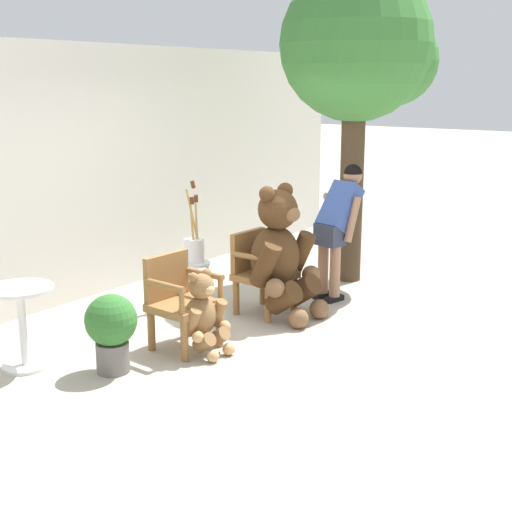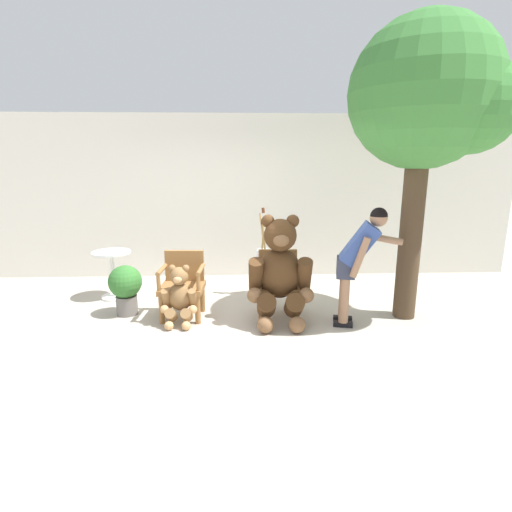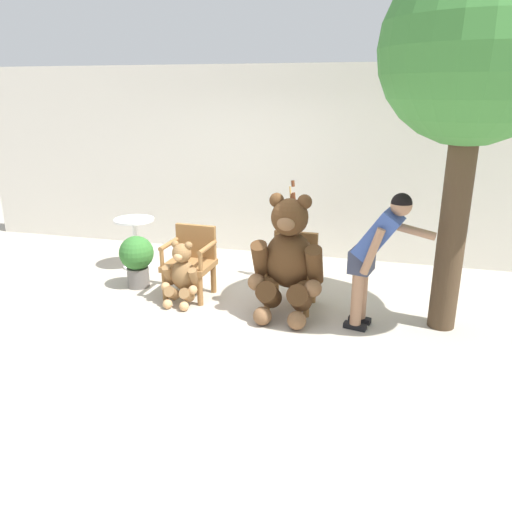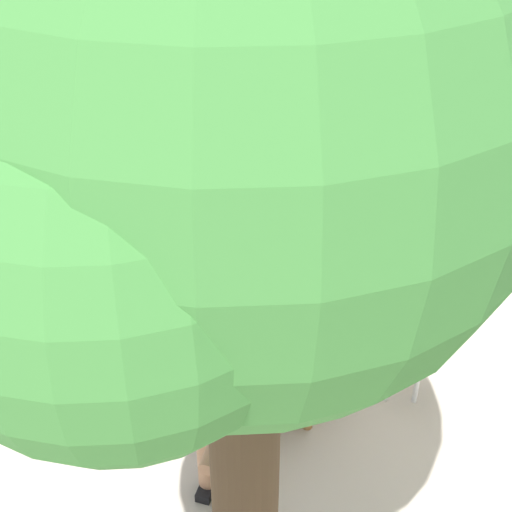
{
  "view_description": "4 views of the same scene",
  "coord_description": "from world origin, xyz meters",
  "px_view_note": "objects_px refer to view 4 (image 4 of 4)",
  "views": [
    {
      "loc": [
        -5.25,
        -3.78,
        2.4
      ],
      "look_at": [
        -0.09,
        -0.04,
        0.82
      ],
      "focal_mm": 50.0,
      "sensor_mm": 36.0,
      "label": 1
    },
    {
      "loc": [
        0.13,
        -4.66,
        2.04
      ],
      "look_at": [
        0.33,
        0.31,
        0.84
      ],
      "focal_mm": 28.0,
      "sensor_mm": 36.0,
      "label": 2
    },
    {
      "loc": [
        1.61,
        -4.99,
        2.44
      ],
      "look_at": [
        0.35,
        -0.17,
        0.78
      ],
      "focal_mm": 35.0,
      "sensor_mm": 36.0,
      "label": 3
    },
    {
      "loc": [
        4.22,
        0.46,
        3.61
      ],
      "look_at": [
        0.23,
        0.17,
        0.93
      ],
      "focal_mm": 50.0,
      "sensor_mm": 36.0,
      "label": 4
    }
  ],
  "objects_px": {
    "brush_bucket": "(409,321)",
    "round_side_table": "(379,185)",
    "wooden_chair_right": "(289,350)",
    "white_stool": "(404,353)",
    "wooden_chair_left": "(295,247)",
    "teddy_bear_large": "(251,323)",
    "teddy_bear_small": "(260,253)",
    "patio_tree": "(222,152)",
    "potted_plant": "(305,206)",
    "person_visitor": "(210,401)"
  },
  "relations": [
    {
      "from": "teddy_bear_small",
      "to": "patio_tree",
      "type": "height_order",
      "value": "patio_tree"
    },
    {
      "from": "person_visitor",
      "to": "potted_plant",
      "type": "height_order",
      "value": "person_visitor"
    },
    {
      "from": "person_visitor",
      "to": "white_stool",
      "type": "distance_m",
      "value": 1.69
    },
    {
      "from": "brush_bucket",
      "to": "wooden_chair_left",
      "type": "bearing_deg",
      "value": -144.9
    },
    {
      "from": "brush_bucket",
      "to": "round_side_table",
      "type": "xyz_separation_m",
      "value": [
        -2.26,
        -0.02,
        -0.18
      ]
    },
    {
      "from": "teddy_bear_small",
      "to": "brush_bucket",
      "type": "bearing_deg",
      "value": 43.61
    },
    {
      "from": "brush_bucket",
      "to": "potted_plant",
      "type": "xyz_separation_m",
      "value": [
        -1.89,
        -0.71,
        -0.23
      ]
    },
    {
      "from": "white_stool",
      "to": "brush_bucket",
      "type": "bearing_deg",
      "value": -97.12
    },
    {
      "from": "person_visitor",
      "to": "brush_bucket",
      "type": "xyz_separation_m",
      "value": [
        -1.08,
        1.18,
        -0.27
      ]
    },
    {
      "from": "wooden_chair_right",
      "to": "teddy_bear_small",
      "type": "xyz_separation_m",
      "value": [
        -1.27,
        -0.28,
        -0.08
      ]
    },
    {
      "from": "teddy_bear_large",
      "to": "potted_plant",
      "type": "relative_size",
      "value": 2.03
    },
    {
      "from": "wooden_chair_right",
      "to": "person_visitor",
      "type": "xyz_separation_m",
      "value": [
        0.93,
        -0.39,
        0.44
      ]
    },
    {
      "from": "wooden_chair_left",
      "to": "potted_plant",
      "type": "distance_m",
      "value": 0.78
    },
    {
      "from": "round_side_table",
      "to": "potted_plant",
      "type": "xyz_separation_m",
      "value": [
        0.37,
        -0.68,
        -0.05
      ]
    },
    {
      "from": "person_visitor",
      "to": "brush_bucket",
      "type": "height_order",
      "value": "person_visitor"
    },
    {
      "from": "patio_tree",
      "to": "potted_plant",
      "type": "bearing_deg",
      "value": 176.0
    },
    {
      "from": "wooden_chair_left",
      "to": "patio_tree",
      "type": "relative_size",
      "value": 0.23
    },
    {
      "from": "teddy_bear_small",
      "to": "patio_tree",
      "type": "distance_m",
      "value": 3.83
    },
    {
      "from": "round_side_table",
      "to": "potted_plant",
      "type": "bearing_deg",
      "value": -61.31
    },
    {
      "from": "teddy_bear_large",
      "to": "teddy_bear_small",
      "type": "xyz_separation_m",
      "value": [
        -1.27,
        -0.03,
        -0.3
      ]
    },
    {
      "from": "potted_plant",
      "to": "brush_bucket",
      "type": "bearing_deg",
      "value": 20.51
    },
    {
      "from": "person_visitor",
      "to": "wooden_chair_left",
      "type": "bearing_deg",
      "value": 169.81
    },
    {
      "from": "teddy_bear_large",
      "to": "white_stool",
      "type": "xyz_separation_m",
      "value": [
        -0.15,
        1.04,
        -0.32
      ]
    },
    {
      "from": "person_visitor",
      "to": "patio_tree",
      "type": "relative_size",
      "value": 0.41
    },
    {
      "from": "brush_bucket",
      "to": "round_side_table",
      "type": "bearing_deg",
      "value": -179.42
    },
    {
      "from": "round_side_table",
      "to": "potted_plant",
      "type": "height_order",
      "value": "round_side_table"
    },
    {
      "from": "brush_bucket",
      "to": "round_side_table",
      "type": "distance_m",
      "value": 2.27
    },
    {
      "from": "round_side_table",
      "to": "white_stool",
      "type": "bearing_deg",
      "value": 0.6
    },
    {
      "from": "wooden_chair_right",
      "to": "white_stool",
      "type": "relative_size",
      "value": 1.87
    },
    {
      "from": "teddy_bear_small",
      "to": "brush_bucket",
      "type": "xyz_separation_m",
      "value": [
        1.12,
        1.06,
        0.25
      ]
    },
    {
      "from": "wooden_chair_right",
      "to": "patio_tree",
      "type": "bearing_deg",
      "value": -6.18
    },
    {
      "from": "teddy_bear_small",
      "to": "round_side_table",
      "type": "xyz_separation_m",
      "value": [
        -1.14,
        1.04,
        0.07
      ]
    },
    {
      "from": "teddy_bear_large",
      "to": "teddy_bear_small",
      "type": "bearing_deg",
      "value": -178.77
    },
    {
      "from": "teddy_bear_large",
      "to": "white_stool",
      "type": "bearing_deg",
      "value": 98.2
    },
    {
      "from": "brush_bucket",
      "to": "potted_plant",
      "type": "relative_size",
      "value": 1.33
    },
    {
      "from": "patio_tree",
      "to": "potted_plant",
      "type": "height_order",
      "value": "patio_tree"
    },
    {
      "from": "teddy_bear_large",
      "to": "brush_bucket",
      "type": "distance_m",
      "value": 1.05
    },
    {
      "from": "wooden_chair_left",
      "to": "person_visitor",
      "type": "bearing_deg",
      "value": -10.19
    },
    {
      "from": "teddy_bear_small",
      "to": "person_visitor",
      "type": "distance_m",
      "value": 2.26
    },
    {
      "from": "brush_bucket",
      "to": "patio_tree",
      "type": "bearing_deg",
      "value": -26.97
    },
    {
      "from": "patio_tree",
      "to": "teddy_bear_large",
      "type": "bearing_deg",
      "value": -177.85
    },
    {
      "from": "wooden_chair_right",
      "to": "patio_tree",
      "type": "distance_m",
      "value": 2.87
    },
    {
      "from": "teddy_bear_large",
      "to": "round_side_table",
      "type": "xyz_separation_m",
      "value": [
        -2.41,
        1.01,
        -0.23
      ]
    },
    {
      "from": "potted_plant",
      "to": "round_side_table",
      "type": "bearing_deg",
      "value": 118.69
    },
    {
      "from": "teddy_bear_small",
      "to": "white_stool",
      "type": "relative_size",
      "value": 1.67
    },
    {
      "from": "wooden_chair_right",
      "to": "round_side_table",
      "type": "bearing_deg",
      "value": 162.57
    },
    {
      "from": "wooden_chair_left",
      "to": "wooden_chair_right",
      "type": "height_order",
      "value": "same"
    },
    {
      "from": "teddy_bear_large",
      "to": "teddy_bear_small",
      "type": "distance_m",
      "value": 1.3
    },
    {
      "from": "wooden_chair_right",
      "to": "person_visitor",
      "type": "bearing_deg",
      "value": -23.02
    },
    {
      "from": "patio_tree",
      "to": "wooden_chair_left",
      "type": "bearing_deg",
      "value": 176.4
    }
  ]
}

